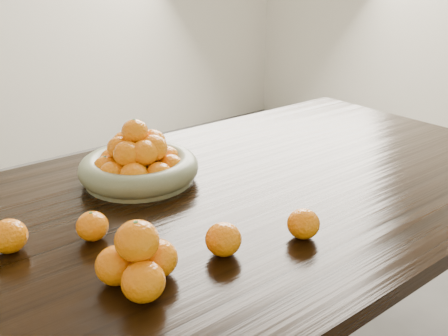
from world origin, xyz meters
TOP-DOWN VIEW (x-y plane):
  - dining_table at (0.00, 0.00)m, footprint 2.00×1.00m
  - fruit_bowl at (-0.08, 0.21)m, footprint 0.32×0.32m
  - orange_pyramid at (-0.32, -0.21)m, footprint 0.15×0.15m
  - loose_orange_0 at (-0.31, -0.01)m, footprint 0.07×0.07m
  - loose_orange_1 at (-0.14, -0.22)m, footprint 0.07×0.07m
  - loose_orange_2 at (0.04, -0.27)m, footprint 0.07×0.07m
  - loose_orange_3 at (-0.46, 0.05)m, footprint 0.07×0.07m

SIDE VIEW (x-z plane):
  - dining_table at x=0.00m, z-range 0.29..1.04m
  - loose_orange_0 at x=-0.31m, z-range 0.75..0.81m
  - loose_orange_2 at x=0.04m, z-range 0.75..0.81m
  - loose_orange_1 at x=-0.14m, z-range 0.75..0.82m
  - loose_orange_3 at x=-0.46m, z-range 0.75..0.82m
  - fruit_bowl at x=-0.08m, z-range 0.72..0.88m
  - orange_pyramid at x=-0.32m, z-range 0.74..0.86m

